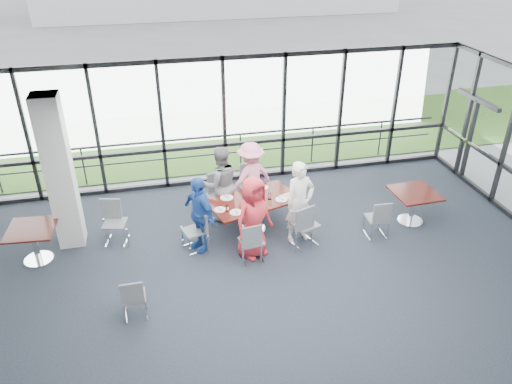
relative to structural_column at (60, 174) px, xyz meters
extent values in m
cube|color=#1E232D|center=(3.60, -3.00, -1.61)|extent=(12.00, 10.00, 0.02)
cube|color=silver|center=(3.60, -3.00, 1.60)|extent=(12.00, 10.00, 0.04)
cube|color=white|center=(3.60, 2.00, 0.00)|extent=(12.00, 0.10, 3.20)
cube|color=black|center=(9.60, 0.75, -0.55)|extent=(0.12, 1.60, 2.10)
cube|color=silver|center=(0.00, 0.00, 0.00)|extent=(0.50, 0.50, 3.20)
cube|color=slate|center=(3.60, 7.00, -1.62)|extent=(80.00, 70.00, 0.02)
cube|color=#346224|center=(3.60, 5.00, -1.59)|extent=(80.00, 5.00, 0.01)
cylinder|color=#2D2D33|center=(3.60, 2.60, -1.10)|extent=(12.00, 0.06, 0.06)
cube|color=#3D180F|center=(3.77, -0.41, -0.87)|extent=(2.08, 1.52, 0.04)
cylinder|color=silver|center=(3.77, -0.41, -1.25)|extent=(0.12, 0.12, 0.71)
cylinder|color=silver|center=(3.77, -0.41, -1.59)|extent=(0.56, 0.56, 0.03)
cube|color=#3D180F|center=(-0.63, -0.52, -0.87)|extent=(0.96, 0.96, 0.04)
cylinder|color=silver|center=(-0.63, -0.52, -1.25)|extent=(0.12, 0.12, 0.71)
cube|color=#3D180F|center=(7.27, -0.88, -0.87)|extent=(0.97, 0.97, 0.04)
cylinder|color=silver|center=(7.27, -0.88, -1.25)|extent=(0.12, 0.12, 0.71)
imported|color=red|center=(3.59, -1.27, -0.74)|extent=(1.00, 0.88, 1.72)
imported|color=white|center=(4.62, -0.98, -0.71)|extent=(0.75, 0.62, 1.78)
imported|color=slate|center=(3.18, 0.20, -0.72)|extent=(0.90, 0.61, 1.75)
imported|color=pink|center=(3.91, 0.44, -0.76)|extent=(1.21, 0.92, 1.67)
imported|color=#214DA4|center=(2.59, -0.82, -0.78)|extent=(0.90, 1.09, 1.63)
cylinder|color=white|center=(3.32, -0.84, -0.84)|extent=(0.26, 0.26, 0.01)
cylinder|color=white|center=(4.35, -0.55, -0.84)|extent=(0.25, 0.25, 0.01)
cylinder|color=white|center=(3.25, -0.21, -0.84)|extent=(0.28, 0.28, 0.01)
cylinder|color=white|center=(4.10, 0.06, -0.84)|extent=(0.24, 0.24, 0.01)
cylinder|color=white|center=(3.03, -0.67, -0.84)|extent=(0.24, 0.24, 0.01)
cylinder|color=white|center=(3.60, -0.75, -0.77)|extent=(0.08, 0.08, 0.15)
cylinder|color=white|center=(4.12, -0.46, -0.77)|extent=(0.08, 0.08, 0.15)
cylinder|color=white|center=(3.79, -0.16, -0.78)|extent=(0.07, 0.07, 0.14)
cylinder|color=white|center=(3.16, -0.75, -0.79)|extent=(0.06, 0.06, 0.13)
cube|color=silver|center=(3.77, -0.80, -0.85)|extent=(0.34, 0.32, 0.00)
cube|color=silver|center=(4.54, -0.41, -0.85)|extent=(0.38, 0.32, 0.00)
cube|color=silver|center=(3.80, -0.05, -0.85)|extent=(0.34, 0.38, 0.00)
cube|color=black|center=(3.80, -0.31, -0.83)|extent=(0.10, 0.07, 0.04)
cylinder|color=#A11400|center=(3.80, -0.39, -0.76)|extent=(0.06, 0.06, 0.18)
cylinder|color=#167A22|center=(3.84, -0.37, -0.75)|extent=(0.05, 0.05, 0.20)
camera|label=1|loc=(1.80, -9.29, 4.43)|focal=35.00mm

